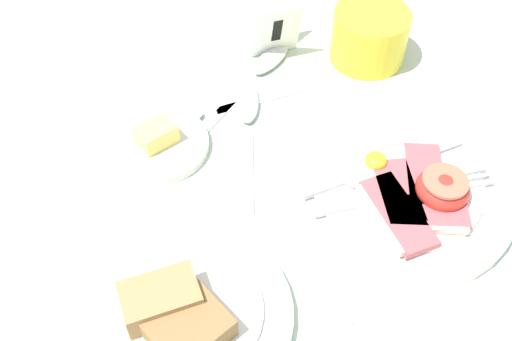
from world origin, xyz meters
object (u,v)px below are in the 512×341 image
(bread_plate, at_px, (184,314))
(teaspoon_near_cup, at_px, (247,119))
(teaspoon_by_saucer, at_px, (197,115))
(number_card, at_px, (273,26))
(sugar_cup, at_px, (370,35))
(breakfast_plate, at_px, (399,185))
(teaspoon_stray, at_px, (259,71))
(butter_dish, at_px, (158,143))

(bread_plate, relative_size, teaspoon_near_cup, 1.01)
(teaspoon_by_saucer, bearing_deg, number_card, -147.99)
(sugar_cup, distance_m, number_card, 0.12)
(breakfast_plate, bearing_deg, teaspoon_near_cup, 119.48)
(number_card, xyz_separation_m, teaspoon_near_cup, (-0.09, -0.10, -0.03))
(number_card, relative_size, teaspoon_by_saucer, 0.38)
(sugar_cup, relative_size, number_card, 1.25)
(breakfast_plate, distance_m, teaspoon_stray, 0.23)
(butter_dish, relative_size, teaspoon_by_saucer, 0.57)
(butter_dish, height_order, teaspoon_stray, butter_dish)
(number_card, bearing_deg, sugar_cup, -23.77)
(bread_plate, bearing_deg, teaspoon_near_cup, 50.71)
(breakfast_plate, relative_size, number_card, 3.29)
(number_card, distance_m, teaspoon_stray, 0.06)
(bread_plate, bearing_deg, butter_dish, 75.04)
(breakfast_plate, bearing_deg, teaspoon_by_saucer, 125.76)
(bread_plate, relative_size, butter_dish, 1.67)
(number_card, distance_m, teaspoon_near_cup, 0.13)
(sugar_cup, relative_size, teaspoon_by_saucer, 0.47)
(teaspoon_by_saucer, relative_size, teaspoon_near_cup, 1.07)
(breakfast_plate, relative_size, sugar_cup, 2.64)
(teaspoon_stray, bearing_deg, breakfast_plate, -109.71)
(teaspoon_near_cup, xyz_separation_m, teaspoon_stray, (0.05, 0.07, 0.00))
(sugar_cup, height_order, teaspoon_near_cup, sugar_cup)
(sugar_cup, relative_size, butter_dish, 0.83)
(sugar_cup, distance_m, teaspoon_by_saucer, 0.23)
(sugar_cup, height_order, teaspoon_by_saucer, sugar_cup)
(number_card, xyz_separation_m, teaspoon_by_saucer, (-0.13, -0.07, -0.03))
(teaspoon_stray, bearing_deg, number_card, 11.75)
(sugar_cup, xyz_separation_m, teaspoon_by_saucer, (-0.23, -0.00, -0.03))
(teaspoon_near_cup, bearing_deg, butter_dish, 111.62)
(sugar_cup, bearing_deg, bread_plate, -146.32)
(sugar_cup, xyz_separation_m, number_card, (-0.10, 0.06, 0.00))
(breakfast_plate, distance_m, teaspoon_near_cup, 0.18)
(number_card, bearing_deg, butter_dish, -145.00)
(bread_plate, height_order, number_card, number_card)
(sugar_cup, xyz_separation_m, teaspoon_stray, (-0.13, 0.03, -0.03))
(breakfast_plate, xyz_separation_m, teaspoon_stray, (-0.04, 0.23, -0.01))
(bread_plate, distance_m, teaspoon_stray, 0.33)
(bread_plate, xyz_separation_m, teaspoon_by_saucer, (0.11, 0.22, -0.01))
(teaspoon_by_saucer, xyz_separation_m, teaspoon_stray, (0.10, 0.03, 0.00))
(breakfast_plate, bearing_deg, butter_dish, 138.96)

